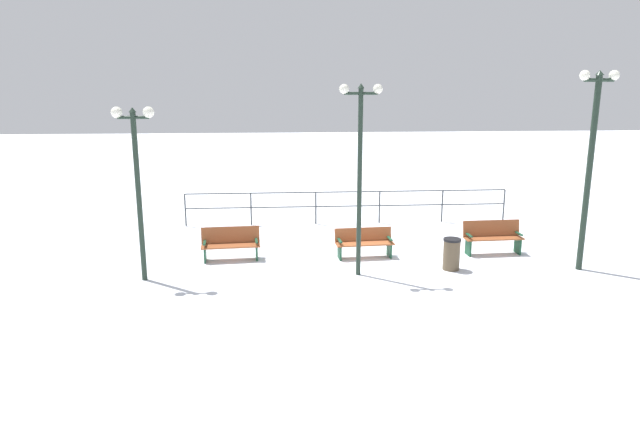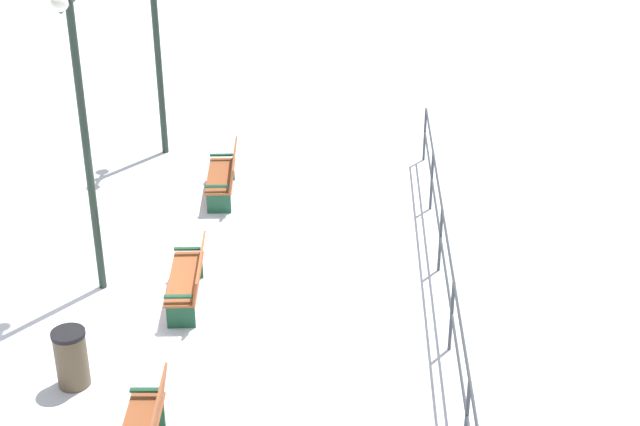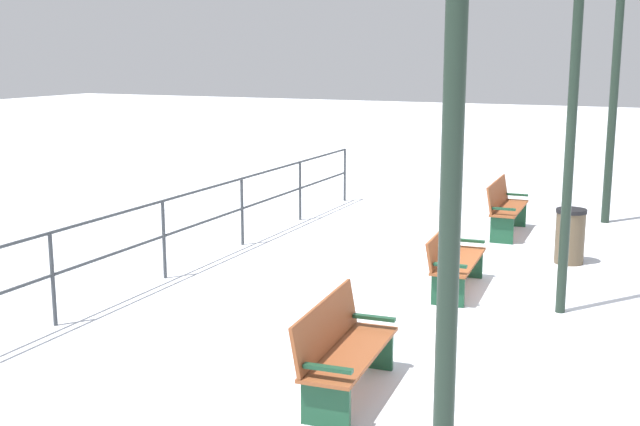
# 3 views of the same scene
# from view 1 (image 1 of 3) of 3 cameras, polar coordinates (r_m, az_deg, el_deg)

# --- Properties ---
(ground_plane) EXTENTS (80.00, 80.00, 0.00)m
(ground_plane) POSITION_cam_1_polar(r_m,az_deg,el_deg) (16.26, 4.46, -4.46)
(ground_plane) COLOR white
(ground_plane) RESTS_ON ground
(bench_nearest) EXTENTS (0.67, 1.66, 0.90)m
(bench_nearest) POSITION_cam_1_polar(r_m,az_deg,el_deg) (16.11, -8.94, -3.04)
(bench_nearest) COLOR brown
(bench_nearest) RESTS_ON ground
(bench_second) EXTENTS (0.64, 1.67, 0.82)m
(bench_second) POSITION_cam_1_polar(r_m,az_deg,el_deg) (16.17, 4.45, -2.94)
(bench_second) COLOR brown
(bench_second) RESTS_ON ground
(bench_third) EXTENTS (0.56, 1.71, 0.96)m
(bench_third) POSITION_cam_1_polar(r_m,az_deg,el_deg) (17.17, 16.92, -2.25)
(bench_third) COLOR brown
(bench_third) RESTS_ON ground
(lamppost_near) EXTENTS (0.27, 1.01, 4.31)m
(lamppost_near) POSITION_cam_1_polar(r_m,az_deg,el_deg) (14.44, -17.93, 4.53)
(lamppost_near) COLOR #1E2D23
(lamppost_near) RESTS_ON ground
(lamppost_middle) EXTENTS (0.24, 1.06, 4.84)m
(lamppost_middle) POSITION_cam_1_polar(r_m,az_deg,el_deg) (14.13, 4.03, 5.93)
(lamppost_middle) COLOR #1E2D23
(lamppost_middle) RESTS_ON ground
(lamppost_far) EXTENTS (0.26, 1.01, 5.16)m
(lamppost_far) POSITION_cam_1_polar(r_m,az_deg,el_deg) (16.07, 25.57, 5.75)
(lamppost_far) COLOR #1E2D23
(lamppost_far) RESTS_ON ground
(waterfront_railing) EXTENTS (0.05, 11.28, 1.15)m
(waterfront_railing) POSITION_cam_1_polar(r_m,az_deg,el_deg) (19.87, 2.81, 1.13)
(waterfront_railing) COLOR #383D42
(waterfront_railing) RESTS_ON ground
(trash_bin) EXTENTS (0.46, 0.46, 0.85)m
(trash_bin) POSITION_cam_1_polar(r_m,az_deg,el_deg) (15.47, 13.05, -4.03)
(trash_bin) COLOR brown
(trash_bin) RESTS_ON ground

